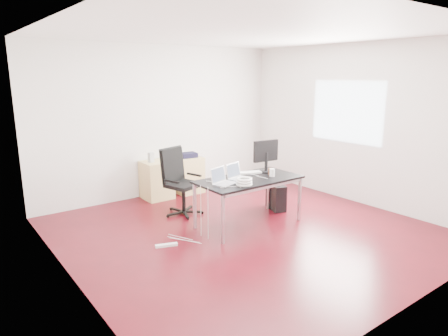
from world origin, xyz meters
TOP-DOWN VIEW (x-y plane):
  - room_shell at (0.04, 0.00)m, footprint 5.00×5.00m
  - desk at (0.19, 0.18)m, footprint 1.60×0.80m
  - office_chair at (-0.39, 1.26)m, footprint 0.59×0.61m
  - filing_cabinet_left at (-0.30, 2.23)m, footprint 0.50×0.50m
  - filing_cabinet_right at (0.37, 2.23)m, footprint 0.50×0.50m
  - pc_tower at (1.04, 0.45)m, footprint 0.34×0.49m
  - wastebasket at (-0.14, 2.25)m, footprint 0.25×0.25m
  - power_strip at (-1.22, 0.21)m, footprint 0.30×0.15m
  - laptop_left at (-0.31, 0.17)m, footprint 0.39×0.34m
  - laptop_right at (0.04, 0.26)m, footprint 0.39×0.33m
  - monitor at (0.69, 0.36)m, footprint 0.45×0.26m
  - keyboard at (0.39, 0.45)m, footprint 0.46×0.29m
  - cup_white at (0.56, 0.06)m, footprint 0.10×0.10m
  - cup_brown at (0.62, 0.16)m, footprint 0.10×0.10m
  - cable_coil at (-0.11, -0.07)m, footprint 0.24×0.24m
  - power_adapter at (0.01, 0.00)m, footprint 0.08×0.08m
  - speaker at (-0.40, 2.23)m, footprint 0.10×0.09m
  - navy_garment at (0.38, 2.20)m, footprint 0.33×0.27m

SIDE VIEW (x-z plane):
  - power_strip at x=-1.22m, z-range 0.00..0.04m
  - wastebasket at x=-0.14m, z-range 0.00..0.28m
  - pc_tower at x=1.04m, z-range 0.00..0.44m
  - filing_cabinet_left at x=-0.30m, z-range 0.00..0.70m
  - filing_cabinet_right at x=0.37m, z-range 0.00..0.70m
  - office_chair at x=-0.39m, z-range 0.06..1.15m
  - desk at x=0.19m, z-range 0.31..1.04m
  - keyboard at x=0.39m, z-range 0.73..0.75m
  - power_adapter at x=0.01m, z-range 0.73..0.76m
  - navy_garment at x=0.38m, z-range 0.70..0.79m
  - cup_brown at x=0.62m, z-range 0.73..0.83m
  - cable_coil at x=-0.11m, z-range 0.73..0.84m
  - laptop_left at x=-0.31m, z-range 0.67..0.90m
  - laptop_right at x=0.04m, z-range 0.67..0.90m
  - speaker at x=-0.40m, z-range 0.70..0.88m
  - cup_white at x=0.56m, z-range 0.73..0.85m
  - monitor at x=0.69m, z-range 0.76..1.27m
  - room_shell at x=0.04m, z-range -1.10..3.90m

